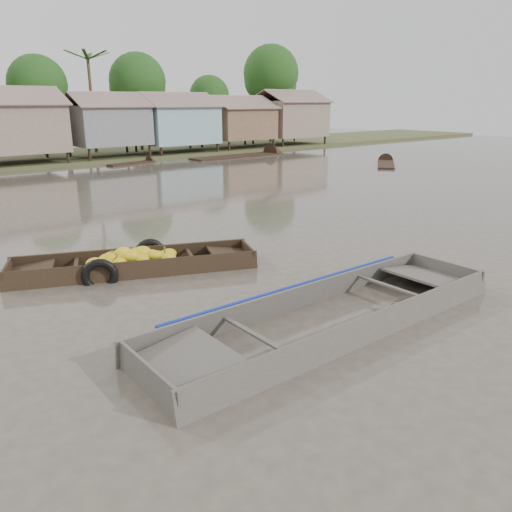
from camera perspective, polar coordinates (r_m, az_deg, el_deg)
ground at (r=11.54m, az=-1.30°, el=-5.05°), size 120.00×120.00×0.00m
riverbank at (r=41.45m, az=-26.46°, el=13.74°), size 120.00×12.47×10.22m
banana_boat at (r=13.81m, az=-14.05°, el=-0.85°), size 6.54×3.88×0.93m
viewer_boat at (r=10.45m, az=8.49°, el=-7.24°), size 8.42×2.32×0.67m
distant_boats at (r=34.60m, az=-17.90°, el=9.10°), size 46.81×15.18×0.35m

